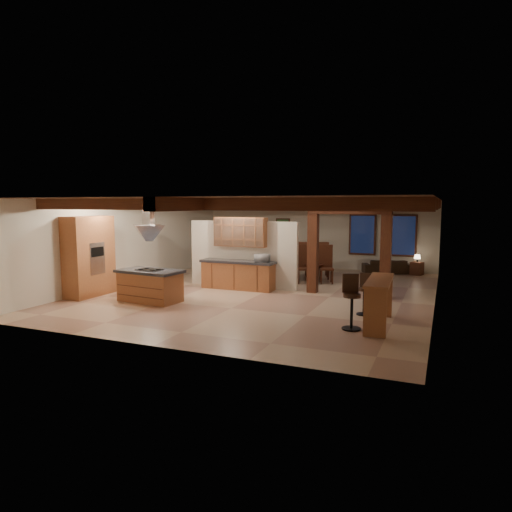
{
  "coord_description": "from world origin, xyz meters",
  "views": [
    {
      "loc": [
        5.2,
        -13.21,
        2.77
      ],
      "look_at": [
        -0.52,
        0.5,
        1.06
      ],
      "focal_mm": 32.0,
      "sensor_mm": 36.0,
      "label": 1
    }
  ],
  "objects": [
    {
      "name": "framed_art",
      "position": [
        -1.5,
        5.94,
        1.7
      ],
      "size": [
        0.65,
        0.05,
        0.85
      ],
      "color": "#36130D",
      "rests_on": "room_walls"
    },
    {
      "name": "dining_table",
      "position": [
        0.39,
        2.73,
        0.32
      ],
      "size": [
        2.01,
        1.39,
        0.65
      ],
      "primitive_type": "imported",
      "rotation": [
        0.0,
        0.0,
        -0.21
      ],
      "color": "#3E1A0F",
      "rests_on": "ground"
    },
    {
      "name": "side_table",
      "position": [
        4.21,
        5.48,
        0.25
      ],
      "size": [
        0.53,
        0.53,
        0.51
      ],
      "primitive_type": "cube",
      "rotation": [
        0.0,
        0.0,
        -0.4
      ],
      "color": "#36130D",
      "rests_on": "ground"
    },
    {
      "name": "pantry_cabinet",
      "position": [
        -4.67,
        -2.6,
        1.2
      ],
      "size": [
        0.67,
        1.6,
        2.4
      ],
      "color": "#94582F",
      "rests_on": "ground"
    },
    {
      "name": "back_windows",
      "position": [
        2.8,
        5.93,
        1.5
      ],
      "size": [
        2.7,
        0.07,
        1.7
      ],
      "color": "#36130D",
      "rests_on": "room_walls"
    },
    {
      "name": "bar_counter",
      "position": [
        3.87,
        -2.78,
        0.73
      ],
      "size": [
        0.61,
        2.08,
        1.08
      ],
      "color": "#94582F",
      "rests_on": "ground"
    },
    {
      "name": "ground",
      "position": [
        0.0,
        0.0,
        0.0
      ],
      "size": [
        12.0,
        12.0,
        0.0
      ],
      "primitive_type": "plane",
      "color": "tan",
      "rests_on": "ground"
    },
    {
      "name": "timber_posts",
      "position": [
        2.5,
        0.5,
        1.76
      ],
      "size": [
        2.5,
        0.3,
        2.9
      ],
      "color": "#36130D",
      "rests_on": "ground"
    },
    {
      "name": "range_hood",
      "position": [
        -2.51,
        -2.57,
        1.78
      ],
      "size": [
        1.1,
        1.1,
        1.4
      ],
      "color": "silver",
      "rests_on": "room_walls"
    },
    {
      "name": "upper_display_cabinet",
      "position": [
        -1.0,
        0.31,
        1.85
      ],
      "size": [
        1.8,
        0.36,
        0.95
      ],
      "color": "#94582F",
      "rests_on": "partition_wall"
    },
    {
      "name": "dining_chairs",
      "position": [
        0.39,
        2.73,
        0.68
      ],
      "size": [
        2.62,
        2.62,
        1.34
      ],
      "color": "#36130D",
      "rests_on": "ground"
    },
    {
      "name": "back_counter",
      "position": [
        -1.0,
        0.11,
        0.48
      ],
      "size": [
        2.5,
        0.66,
        0.94
      ],
      "color": "#94582F",
      "rests_on": "ground"
    },
    {
      "name": "room_walls",
      "position": [
        0.0,
        0.0,
        1.78
      ],
      "size": [
        12.0,
        12.0,
        12.0
      ],
      "color": "beige",
      "rests_on": "ground"
    },
    {
      "name": "sofa",
      "position": [
        3.07,
        5.5,
        0.27
      ],
      "size": [
        2.0,
        1.35,
        0.54
      ],
      "primitive_type": "imported",
      "rotation": [
        0.0,
        0.0,
        3.51
      ],
      "color": "black",
      "rests_on": "ground"
    },
    {
      "name": "partition_wall",
      "position": [
        -1.0,
        0.5,
        1.1
      ],
      "size": [
        3.8,
        0.18,
        2.2
      ],
      "primitive_type": "cube",
      "color": "beige",
      "rests_on": "ground"
    },
    {
      "name": "recessed_cans",
      "position": [
        -2.53,
        -1.93,
        2.87
      ],
      "size": [
        3.16,
        2.46,
        0.03
      ],
      "color": "silver",
      "rests_on": "room_walls"
    },
    {
      "name": "ceiling_beams",
      "position": [
        0.0,
        0.0,
        2.76
      ],
      "size": [
        10.0,
        12.0,
        0.28
      ],
      "color": "#36130D",
      "rests_on": "room_walls"
    },
    {
      "name": "table_lamp",
      "position": [
        4.21,
        5.48,
        0.72
      ],
      "size": [
        0.25,
        0.25,
        0.29
      ],
      "color": "black",
      "rests_on": "side_table"
    },
    {
      "name": "kitchen_island",
      "position": [
        -2.51,
        -2.57,
        0.46
      ],
      "size": [
        1.94,
        1.17,
        0.92
      ],
      "color": "#94582F",
      "rests_on": "ground"
    },
    {
      "name": "bar_stool_b",
      "position": [
        3.38,
        -1.82,
        0.52
      ],
      "size": [
        0.36,
        0.37,
        1.03
      ],
      "color": "black",
      "rests_on": "ground"
    },
    {
      "name": "microwave",
      "position": [
        -0.15,
        0.11,
        1.06
      ],
      "size": [
        0.47,
        0.34,
        0.24
      ],
      "primitive_type": "imported",
      "rotation": [
        0.0,
        0.0,
        3.05
      ],
      "color": "silver",
      "rests_on": "back_counter"
    },
    {
      "name": "bar_stool_a",
      "position": [
        3.34,
        -3.28,
        0.62
      ],
      "size": [
        0.46,
        0.47,
        1.22
      ],
      "color": "black",
      "rests_on": "ground"
    }
  ]
}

